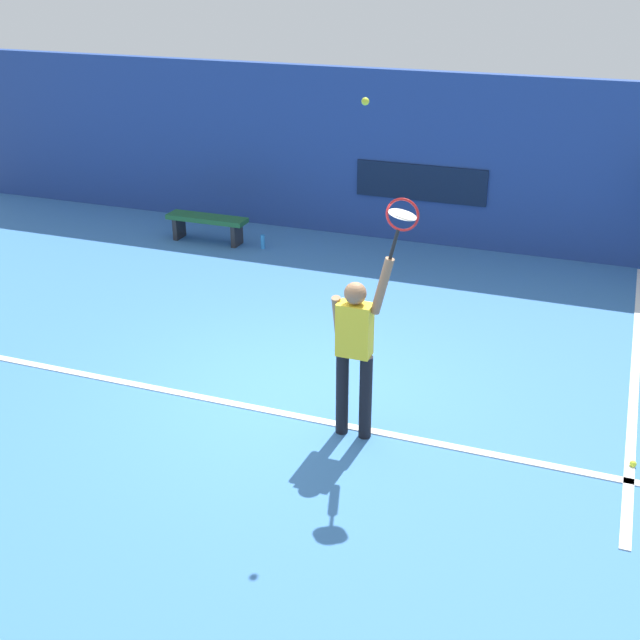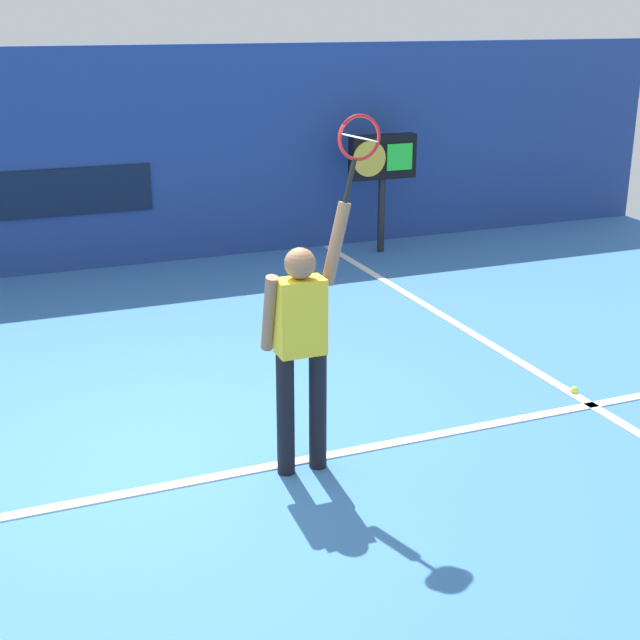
{
  "view_description": "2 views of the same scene",
  "coord_description": "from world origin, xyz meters",
  "px_view_note": "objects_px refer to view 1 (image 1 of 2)",
  "views": [
    {
      "loc": [
        3.12,
        -7.55,
        4.62
      ],
      "look_at": [
        0.49,
        -0.51,
        1.21
      ],
      "focal_mm": 46.42,
      "sensor_mm": 36.0,
      "label": 1
    },
    {
      "loc": [
        -1.2,
        -6.09,
        3.2
      ],
      "look_at": [
        1.18,
        -0.2,
        1.01
      ],
      "focal_mm": 50.13,
      "sensor_mm": 36.0,
      "label": 2
    }
  ],
  "objects_px": {
    "spare_ball": "(633,464)",
    "tennis_ball": "(365,101)",
    "court_bench": "(207,223)",
    "tennis_racket": "(401,218)",
    "water_bottle": "(263,242)",
    "tennis_player": "(355,346)"
  },
  "relations": [
    {
      "from": "spare_ball",
      "to": "tennis_ball",
      "type": "bearing_deg",
      "value": -170.73
    },
    {
      "from": "tennis_ball",
      "to": "court_bench",
      "type": "bearing_deg",
      "value": 130.97
    },
    {
      "from": "tennis_ball",
      "to": "court_bench",
      "type": "relative_size",
      "value": 0.05
    },
    {
      "from": "tennis_racket",
      "to": "water_bottle",
      "type": "height_order",
      "value": "tennis_racket"
    },
    {
      "from": "water_bottle",
      "to": "spare_ball",
      "type": "distance_m",
      "value": 7.5
    },
    {
      "from": "tennis_ball",
      "to": "court_bench",
      "type": "distance_m",
      "value": 7.27
    },
    {
      "from": "tennis_player",
      "to": "tennis_racket",
      "type": "distance_m",
      "value": 1.43
    },
    {
      "from": "tennis_player",
      "to": "spare_ball",
      "type": "bearing_deg",
      "value": 8.03
    },
    {
      "from": "court_bench",
      "to": "water_bottle",
      "type": "xyz_separation_m",
      "value": [
        1.02,
        0.0,
        -0.22
      ]
    },
    {
      "from": "tennis_player",
      "to": "tennis_racket",
      "type": "height_order",
      "value": "tennis_racket"
    },
    {
      "from": "tennis_player",
      "to": "court_bench",
      "type": "bearing_deg",
      "value": 130.82
    },
    {
      "from": "tennis_racket",
      "to": "tennis_ball",
      "type": "xyz_separation_m",
      "value": [
        -0.35,
        -0.05,
        1.02
      ]
    },
    {
      "from": "court_bench",
      "to": "spare_ball",
      "type": "bearing_deg",
      "value": -33.02
    },
    {
      "from": "tennis_player",
      "to": "water_bottle",
      "type": "xyz_separation_m",
      "value": [
        -3.23,
        4.93,
        -0.89
      ]
    },
    {
      "from": "tennis_player",
      "to": "court_bench",
      "type": "xyz_separation_m",
      "value": [
        -4.25,
        4.93,
        -0.67
      ]
    },
    {
      "from": "spare_ball",
      "to": "tennis_player",
      "type": "bearing_deg",
      "value": -171.97
    },
    {
      "from": "tennis_player",
      "to": "spare_ball",
      "type": "height_order",
      "value": "tennis_player"
    },
    {
      "from": "court_bench",
      "to": "water_bottle",
      "type": "bearing_deg",
      "value": 0.0
    },
    {
      "from": "tennis_racket",
      "to": "water_bottle",
      "type": "relative_size",
      "value": 2.61
    },
    {
      "from": "tennis_racket",
      "to": "court_bench",
      "type": "height_order",
      "value": "tennis_racket"
    },
    {
      "from": "water_bottle",
      "to": "spare_ball",
      "type": "height_order",
      "value": "water_bottle"
    },
    {
      "from": "tennis_racket",
      "to": "court_bench",
      "type": "distance_m",
      "value": 7.09
    }
  ]
}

